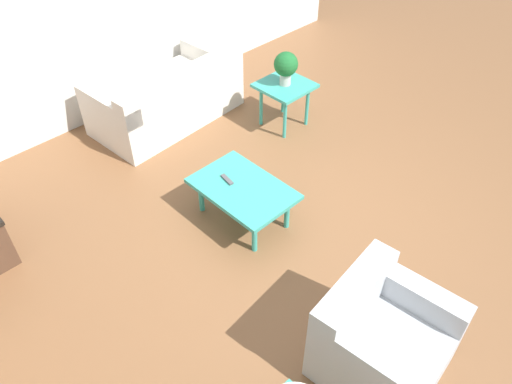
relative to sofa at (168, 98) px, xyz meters
name	(u,v)px	position (x,y,z in m)	size (l,w,h in m)	color
ground_plane	(313,222)	(-2.35, 0.10, -0.29)	(14.00, 14.00, 0.00)	brown
sofa	(168,98)	(0.00, 0.00, 0.00)	(1.01, 1.78, 0.75)	silver
armchair	(380,339)	(-3.61, 0.89, 0.02)	(0.87, 0.89, 0.76)	#A8ADB2
coffee_table	(243,191)	(-1.84, 0.53, 0.05)	(0.94, 0.63, 0.39)	teal
side_table_plant	(285,90)	(-1.02, -0.90, 0.17)	(0.56, 0.56, 0.54)	teal
potted_plant	(286,66)	(-1.02, -0.90, 0.47)	(0.27, 0.27, 0.38)	#B2ADA3
remote_control	(227,179)	(-1.67, 0.57, 0.11)	(0.16, 0.07, 0.02)	#4C4C51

